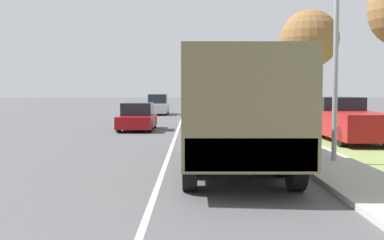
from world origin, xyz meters
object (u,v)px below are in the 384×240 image
(military_truck, at_px, (234,106))
(pickup_truck, at_px, (348,120))
(car_second_ahead, at_px, (159,106))
(lamp_post, at_px, (331,2))
(car_nearest_ahead, at_px, (138,118))

(military_truck, distance_m, pickup_truck, 9.03)
(car_second_ahead, height_order, pickup_truck, pickup_truck)
(military_truck, height_order, pickup_truck, military_truck)
(lamp_post, bearing_deg, pickup_truck, 67.69)
(car_nearest_ahead, height_order, car_second_ahead, car_second_ahead)
(car_nearest_ahead, bearing_deg, pickup_truck, -30.69)
(car_second_ahead, height_order, lamp_post, lamp_post)
(car_nearest_ahead, distance_m, lamp_post, 13.96)
(car_nearest_ahead, relative_size, lamp_post, 0.56)
(car_second_ahead, relative_size, lamp_post, 0.61)
(lamp_post, bearing_deg, car_nearest_ahead, 119.77)
(military_truck, xyz_separation_m, car_second_ahead, (-3.98, 28.64, -0.91))
(lamp_post, bearing_deg, military_truck, -158.02)
(pickup_truck, xyz_separation_m, lamp_post, (-2.54, -6.18, 3.67))
(car_nearest_ahead, xyz_separation_m, car_second_ahead, (-0.06, 15.89, 0.12))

